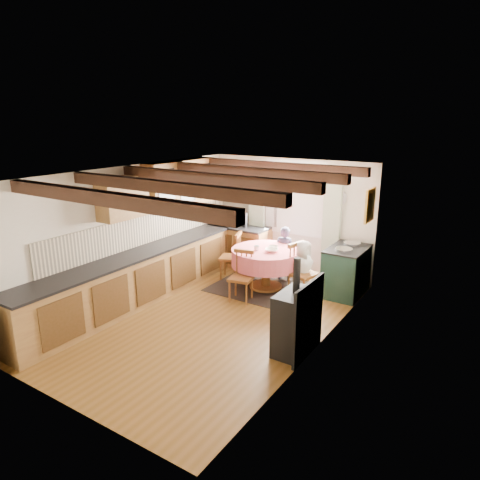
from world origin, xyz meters
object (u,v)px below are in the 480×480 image
Objects in this scene: chair_left at (230,256)px; cup at (256,248)px; dining_table at (266,269)px; chair_right at (303,272)px; child_far at (285,254)px; child_right at (303,269)px; chair_near at (241,277)px; cast_iron_stove at (296,306)px; aga_range at (346,271)px.

cup is (0.76, -0.26, 0.35)m from chair_left.
chair_right is at bearing -4.92° from dining_table.
chair_right is 10.13× the size of cup.
child_far is (0.08, 0.61, 0.16)m from dining_table.
chair_near is at bearing 134.96° from child_right.
chair_right is at bearing 65.00° from chair_left.
child_far is at bearing 82.44° from dining_table.
dining_table is 0.78m from child_right.
chair_near is 0.66× the size of cast_iron_stove.
cast_iron_stove reaches higher than chair_near.
dining_table is 0.89m from chair_left.
dining_table is 1.34× the size of chair_left.
cast_iron_stove reaches higher than cup.
child_far reaches higher than child_right.
chair_near is 0.94× the size of chair_left.
chair_left is 1.10m from child_far.
cast_iron_stove reaches higher than dining_table.
chair_left is 9.54× the size of cup.
cast_iron_stove is (2.37, -1.92, 0.21)m from chair_left.
cup is at bearing 110.26° from chair_right.
child_far is (-0.72, 0.68, 0.04)m from chair_right.
child_far is at bearing 119.98° from cast_iron_stove.
child_right reaches higher than chair_left.
cast_iron_stove is at bearing -45.96° from cup.
aga_range is at bearing 82.86° from chair_left.
dining_table is 0.82m from chair_right.
child_right is at bearing -135.89° from aga_range.
aga_range is 0.89× the size of child_far.
cup reaches higher than dining_table.
child_far reaches higher than chair_near.
chair_right reaches higher than cup.
cup is at bearing 51.90° from chair_left.
chair_near reaches higher than aga_range.
chair_left is at bearing 21.55° from child_far.
dining_table is 1.50m from aga_range.
chair_near is 8.97× the size of cup.
chair_near is 0.89× the size of chair_right.
child_right reaches higher than aga_range.
aga_range is at bearing 92.61° from cast_iron_stove.
child_far is 1.04× the size of child_right.
chair_near is at bearing 145.55° from cast_iron_stove.
aga_range is (2.26, 0.49, -0.03)m from chair_left.
child_far is (-1.41, 2.44, -0.14)m from cast_iron_stove.
aga_range is at bearing 30.11° from chair_near.
child_right is at bearing 9.93° from cup.
cup is at bearing 80.39° from chair_near.
cup is at bearing 68.68° from child_far.
chair_left is 0.87× the size of child_far.
child_right is (-0.61, -0.59, 0.08)m from aga_range.
dining_table is 1.18× the size of child_far.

